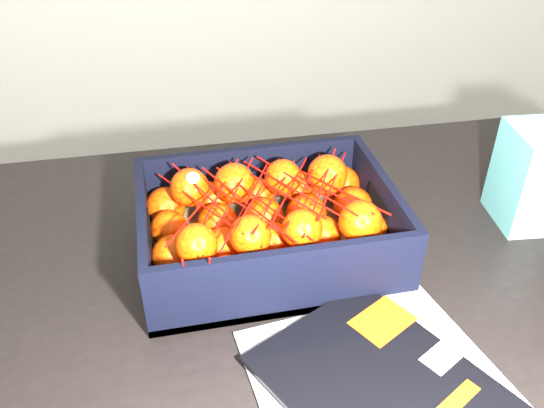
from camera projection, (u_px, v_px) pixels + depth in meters
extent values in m
cube|color=black|center=(335.00, 276.00, 0.86)|extent=(1.22, 0.82, 0.04)
cylinder|color=black|center=(37.00, 333.00, 1.26)|extent=(0.06, 0.06, 0.71)
cylinder|color=black|center=(494.00, 264.00, 1.45)|extent=(0.06, 0.06, 0.71)
cube|color=silver|center=(354.00, 401.00, 0.65)|extent=(0.24, 0.30, 0.01)
cube|color=silver|center=(413.00, 387.00, 0.66)|extent=(0.26, 0.32, 0.01)
cube|color=black|center=(386.00, 389.00, 0.65)|extent=(0.31, 0.34, 0.01)
cube|color=#FF4F0D|center=(383.00, 321.00, 0.73)|extent=(0.09, 0.08, 0.00)
cube|color=white|center=(444.00, 355.00, 0.69)|extent=(0.06, 0.05, 0.00)
cube|color=olive|center=(268.00, 249.00, 0.87)|extent=(0.37, 0.27, 0.01)
cube|color=black|center=(252.00, 177.00, 0.95)|extent=(0.37, 0.01, 0.11)
cube|color=black|center=(288.00, 283.00, 0.74)|extent=(0.37, 0.01, 0.11)
cube|color=black|center=(145.00, 239.00, 0.81)|extent=(0.01, 0.25, 0.11)
cube|color=black|center=(382.00, 209.00, 0.87)|extent=(0.01, 0.25, 0.11)
sphere|color=#F13C05|center=(175.00, 288.00, 0.75)|extent=(0.06, 0.06, 0.06)
sphere|color=#F13C05|center=(173.00, 256.00, 0.80)|extent=(0.06, 0.06, 0.06)
sphere|color=#F13C05|center=(169.00, 229.00, 0.85)|extent=(0.06, 0.06, 0.06)
sphere|color=#F13C05|center=(166.00, 207.00, 0.90)|extent=(0.06, 0.06, 0.06)
sphere|color=#F13C05|center=(227.00, 278.00, 0.76)|extent=(0.06, 0.06, 0.06)
sphere|color=#F13C05|center=(224.00, 248.00, 0.82)|extent=(0.06, 0.06, 0.06)
sphere|color=#F13C05|center=(218.00, 223.00, 0.86)|extent=(0.06, 0.06, 0.06)
sphere|color=#F13C05|center=(212.00, 200.00, 0.91)|extent=(0.06, 0.06, 0.06)
sphere|color=#F13C05|center=(284.00, 271.00, 0.78)|extent=(0.06, 0.06, 0.06)
sphere|color=#F13C05|center=(272.00, 242.00, 0.83)|extent=(0.06, 0.06, 0.06)
sphere|color=#F13C05|center=(263.00, 217.00, 0.88)|extent=(0.06, 0.06, 0.06)
sphere|color=#F13C05|center=(258.00, 195.00, 0.93)|extent=(0.06, 0.06, 0.06)
sphere|color=#F13C05|center=(332.00, 266.00, 0.79)|extent=(0.06, 0.06, 0.06)
sphere|color=#F13C05|center=(320.00, 236.00, 0.84)|extent=(0.06, 0.06, 0.06)
sphere|color=#F13C05|center=(306.00, 214.00, 0.88)|extent=(0.06, 0.06, 0.06)
sphere|color=#F13C05|center=(299.00, 189.00, 0.94)|extent=(0.06, 0.06, 0.06)
sphere|color=#F13C05|center=(382.00, 257.00, 0.80)|extent=(0.06, 0.06, 0.06)
sphere|color=#F13C05|center=(366.00, 231.00, 0.85)|extent=(0.06, 0.06, 0.06)
sphere|color=#F13C05|center=(353.00, 206.00, 0.90)|extent=(0.06, 0.06, 0.06)
sphere|color=#F13C05|center=(341.00, 184.00, 0.95)|extent=(0.06, 0.06, 0.06)
sphere|color=#F13C05|center=(196.00, 244.00, 0.75)|extent=(0.06, 0.06, 0.06)
sphere|color=#F13C05|center=(190.00, 187.00, 0.86)|extent=(0.06, 0.06, 0.06)
sphere|color=#F13C05|center=(250.00, 236.00, 0.76)|extent=(0.06, 0.06, 0.06)
sphere|color=#F13C05|center=(234.00, 183.00, 0.87)|extent=(0.06, 0.06, 0.06)
sphere|color=#F13C05|center=(302.00, 229.00, 0.78)|extent=(0.06, 0.06, 0.06)
sphere|color=#F13C05|center=(283.00, 178.00, 0.88)|extent=(0.06, 0.06, 0.06)
sphere|color=#F13C05|center=(360.00, 222.00, 0.79)|extent=(0.06, 0.06, 0.06)
sphere|color=#F13C05|center=(327.00, 175.00, 0.89)|extent=(0.06, 0.06, 0.06)
cylinder|color=red|center=(198.00, 202.00, 0.81)|extent=(0.10, 0.19, 0.01)
cylinder|color=red|center=(214.00, 202.00, 0.80)|extent=(0.10, 0.19, 0.03)
cylinder|color=red|center=(229.00, 196.00, 0.81)|extent=(0.10, 0.19, 0.01)
cylinder|color=red|center=(246.00, 202.00, 0.80)|extent=(0.10, 0.19, 0.02)
cylinder|color=red|center=(261.00, 201.00, 0.81)|extent=(0.10, 0.19, 0.01)
cylinder|color=red|center=(274.00, 188.00, 0.82)|extent=(0.10, 0.19, 0.01)
cylinder|color=red|center=(289.00, 187.00, 0.82)|extent=(0.10, 0.19, 0.01)
cylinder|color=red|center=(303.00, 184.00, 0.83)|extent=(0.10, 0.19, 0.01)
cylinder|color=red|center=(318.00, 186.00, 0.83)|extent=(0.10, 0.19, 0.02)
cylinder|color=red|center=(334.00, 187.00, 0.83)|extent=(0.10, 0.19, 0.02)
cylinder|color=red|center=(199.00, 207.00, 0.79)|extent=(0.10, 0.19, 0.03)
cylinder|color=red|center=(214.00, 203.00, 0.80)|extent=(0.10, 0.19, 0.02)
cylinder|color=red|center=(230.00, 203.00, 0.80)|extent=(0.10, 0.19, 0.03)
cylinder|color=red|center=(246.00, 204.00, 0.80)|extent=(0.10, 0.19, 0.01)
cylinder|color=red|center=(259.00, 191.00, 0.82)|extent=(0.10, 0.19, 0.02)
cylinder|color=red|center=(276.00, 194.00, 0.81)|extent=(0.10, 0.19, 0.02)
cylinder|color=red|center=(289.00, 190.00, 0.82)|extent=(0.10, 0.19, 0.02)
cylinder|color=red|center=(304.00, 189.00, 0.83)|extent=(0.10, 0.19, 0.01)
cylinder|color=red|center=(321.00, 189.00, 0.82)|extent=(0.10, 0.19, 0.02)
cylinder|color=red|center=(333.00, 184.00, 0.84)|extent=(0.10, 0.19, 0.02)
cylinder|color=red|center=(184.00, 278.00, 0.71)|extent=(0.00, 0.03, 0.09)
cylinder|color=red|center=(208.00, 274.00, 0.72)|extent=(0.01, 0.04, 0.08)
cube|color=silver|center=(527.00, 177.00, 0.90)|extent=(0.08, 0.11, 0.16)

